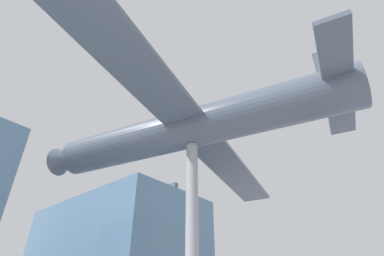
{
  "coord_description": "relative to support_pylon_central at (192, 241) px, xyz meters",
  "views": [
    {
      "loc": [
        -8.36,
        -7.06,
        1.67
      ],
      "look_at": [
        0.0,
        0.0,
        8.44
      ],
      "focal_mm": 28.0,
      "sensor_mm": 36.0,
      "label": 1
    }
  ],
  "objects": [
    {
      "name": "support_pylon_central",
      "position": [
        0.0,
        0.0,
        0.0
      ],
      "size": [
        0.47,
        0.47,
        7.59
      ],
      "color": "#999EA3",
      "rests_on": "ground_plane"
    },
    {
      "name": "suspended_airplane",
      "position": [
        -0.05,
        0.19,
        4.66
      ],
      "size": [
        20.62,
        14.99,
        2.85
      ],
      "rotation": [
        0.0,
        0.0,
        0.25
      ],
      "color": "#4C5666",
      "rests_on": "support_pylon_central"
    }
  ]
}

